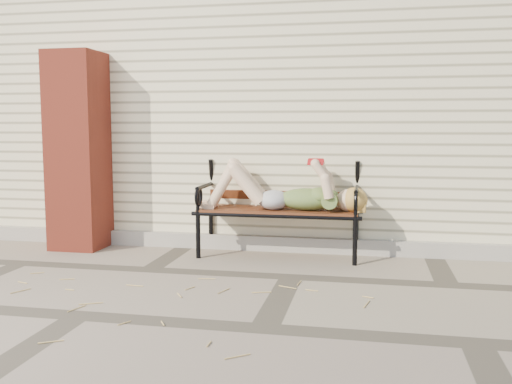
# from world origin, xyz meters

# --- Properties ---
(ground) EXTENTS (80.00, 80.00, 0.00)m
(ground) POSITION_xyz_m (0.00, 0.00, 0.00)
(ground) COLOR gray
(ground) RESTS_ON ground
(house_wall) EXTENTS (8.00, 4.00, 3.00)m
(house_wall) POSITION_xyz_m (0.00, 3.00, 1.50)
(house_wall) COLOR #F0E6BC
(house_wall) RESTS_ON ground
(foundation_strip) EXTENTS (8.00, 0.10, 0.15)m
(foundation_strip) POSITION_xyz_m (0.00, 0.97, 0.07)
(foundation_strip) COLOR #A29D92
(foundation_strip) RESTS_ON ground
(brick_pillar) EXTENTS (0.50, 0.50, 2.00)m
(brick_pillar) POSITION_xyz_m (-2.30, 0.75, 1.00)
(brick_pillar) COLOR #A73825
(brick_pillar) RESTS_ON ground
(garden_bench) EXTENTS (1.67, 0.67, 1.08)m
(garden_bench) POSITION_xyz_m (-0.23, 0.85, 0.61)
(garden_bench) COLOR black
(garden_bench) RESTS_ON ground
(reading_woman) EXTENTS (1.58, 0.36, 0.50)m
(reading_woman) POSITION_xyz_m (-0.21, 0.71, 0.64)
(reading_woman) COLOR #093840
(reading_woman) RESTS_ON ground
(straw_scatter) EXTENTS (3.03, 1.66, 0.01)m
(straw_scatter) POSITION_xyz_m (-0.59, -1.01, 0.01)
(straw_scatter) COLOR tan
(straw_scatter) RESTS_ON ground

